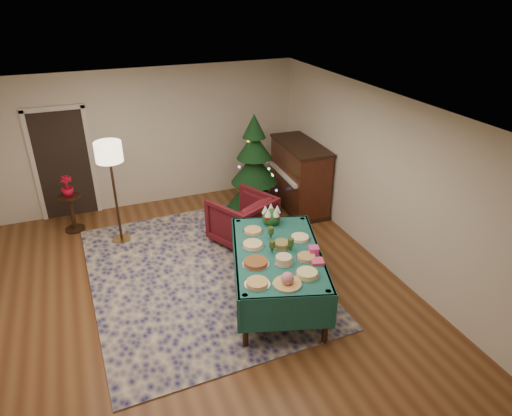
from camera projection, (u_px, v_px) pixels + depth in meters
name	position (u px, v px, depth m)	size (l,w,h in m)	color
room_shell	(194.00, 217.00, 5.97)	(7.00, 7.00, 7.00)	#593319
doorway	(63.00, 162.00, 8.45)	(1.08, 0.04, 2.16)	black
rug	(199.00, 273.00, 7.14)	(3.20, 4.20, 0.02)	#121347
buffet_table	(277.00, 261.00, 6.31)	(1.75, 2.31, 0.80)	black
platter_0	(257.00, 283.00, 5.55)	(0.32, 0.32, 0.05)	silver
platter_1	(287.00, 280.00, 5.53)	(0.36, 0.36, 0.17)	silver
platter_2	(307.00, 274.00, 5.71)	(0.31, 0.31, 0.07)	silver
platter_3	(256.00, 263.00, 5.95)	(0.36, 0.36, 0.06)	silver
platter_4	(284.00, 260.00, 5.95)	(0.25, 0.25, 0.11)	silver
platter_5	(306.00, 257.00, 6.07)	(0.28, 0.28, 0.04)	silver
platter_6	(253.00, 245.00, 6.34)	(0.32, 0.32, 0.06)	silver
platter_7	(282.00, 245.00, 6.33)	(0.26, 0.26, 0.08)	silver
platter_8	(300.00, 238.00, 6.53)	(0.30, 0.30, 0.04)	silver
platter_9	(253.00, 231.00, 6.71)	(0.30, 0.30, 0.04)	silver
goblet_0	(271.00, 233.00, 6.50)	(0.09, 0.09, 0.19)	#2D471E
goblet_1	(291.00, 244.00, 6.21)	(0.09, 0.09, 0.19)	#2D471E
goblet_2	(272.00, 247.00, 6.16)	(0.09, 0.09, 0.19)	#2D471E
napkin_stack	(317.00, 262.00, 5.98)	(0.16, 0.16, 0.04)	#DF3E61
gift_box	(314.00, 250.00, 6.16)	(0.13, 0.13, 0.11)	#D93C8B
centerpiece	(271.00, 215.00, 6.89)	(0.29, 0.29, 0.33)	#1E4C1E
armchair	(242.00, 217.00, 7.83)	(0.92, 0.86, 0.95)	#4F1117
floor_lamp	(109.00, 158.00, 7.38)	(0.44, 0.44, 1.81)	#A57F3F
side_table	(72.00, 214.00, 8.25)	(0.39, 0.39, 0.69)	black
potted_plant	(68.00, 191.00, 8.04)	(0.21, 0.38, 0.21)	#B10C25
christmas_tree	(254.00, 170.00, 8.66)	(1.21, 1.21, 1.97)	black
piano	(299.00, 177.00, 8.97)	(0.80, 1.57, 1.33)	black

